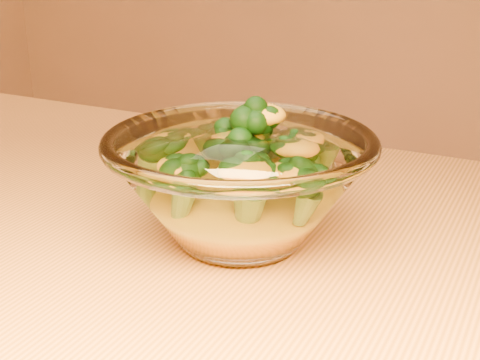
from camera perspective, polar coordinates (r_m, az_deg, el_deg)
table at (r=0.64m, az=-11.79°, el=-14.15°), size 1.20×0.80×0.75m
glass_bowl at (r=0.57m, az=0.00°, el=-0.47°), size 0.23×0.23×0.10m
cheese_sauce at (r=0.58m, az=-0.00°, el=-2.48°), size 0.14×0.14×0.04m
broccoli_heap at (r=0.58m, az=0.23°, el=1.62°), size 0.16×0.13×0.09m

